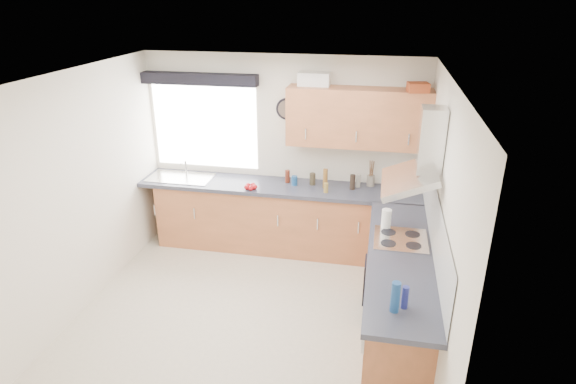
% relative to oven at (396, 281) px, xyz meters
% --- Properties ---
extents(ground_plane, '(3.60, 3.60, 0.00)m').
position_rel_oven_xyz_m(ground_plane, '(-1.50, -0.30, -0.42)').
color(ground_plane, beige).
extents(ceiling, '(3.60, 3.60, 0.02)m').
position_rel_oven_xyz_m(ceiling, '(-1.50, -0.30, 2.08)').
color(ceiling, white).
rests_on(ceiling, wall_back).
extents(wall_back, '(3.60, 0.02, 2.50)m').
position_rel_oven_xyz_m(wall_back, '(-1.50, 1.50, 0.82)').
color(wall_back, silver).
rests_on(wall_back, ground_plane).
extents(wall_front, '(3.60, 0.02, 2.50)m').
position_rel_oven_xyz_m(wall_front, '(-1.50, -2.10, 0.82)').
color(wall_front, silver).
rests_on(wall_front, ground_plane).
extents(wall_left, '(0.02, 3.60, 2.50)m').
position_rel_oven_xyz_m(wall_left, '(-3.30, -0.30, 0.82)').
color(wall_left, silver).
rests_on(wall_left, ground_plane).
extents(wall_right, '(0.02, 3.60, 2.50)m').
position_rel_oven_xyz_m(wall_right, '(0.30, -0.30, 0.82)').
color(wall_right, silver).
rests_on(wall_right, ground_plane).
extents(window, '(1.40, 0.02, 1.10)m').
position_rel_oven_xyz_m(window, '(-2.55, 1.49, 1.12)').
color(window, white).
rests_on(window, wall_back).
extents(window_blind, '(1.50, 0.18, 0.14)m').
position_rel_oven_xyz_m(window_blind, '(-2.55, 1.40, 1.76)').
color(window_blind, black).
rests_on(window_blind, wall_back).
extents(splashback, '(0.01, 3.00, 0.54)m').
position_rel_oven_xyz_m(splashback, '(0.29, 0.00, 0.75)').
color(splashback, white).
rests_on(splashback, wall_right).
extents(base_cab_back, '(3.00, 0.58, 0.86)m').
position_rel_oven_xyz_m(base_cab_back, '(-1.60, 1.21, 0.01)').
color(base_cab_back, '#9C5834').
rests_on(base_cab_back, ground_plane).
extents(base_cab_corner, '(0.60, 0.60, 0.86)m').
position_rel_oven_xyz_m(base_cab_corner, '(0.00, 1.20, 0.01)').
color(base_cab_corner, '#9C5834').
rests_on(base_cab_corner, ground_plane).
extents(base_cab_right, '(0.58, 2.10, 0.86)m').
position_rel_oven_xyz_m(base_cab_right, '(0.01, -0.15, 0.01)').
color(base_cab_right, '#9C5834').
rests_on(base_cab_right, ground_plane).
extents(worktop_back, '(3.60, 0.62, 0.05)m').
position_rel_oven_xyz_m(worktop_back, '(-1.50, 1.20, 0.46)').
color(worktop_back, '#2C2D38').
rests_on(worktop_back, base_cab_back).
extents(worktop_right, '(0.62, 2.42, 0.05)m').
position_rel_oven_xyz_m(worktop_right, '(0.00, -0.30, 0.46)').
color(worktop_right, '#2C2D38').
rests_on(worktop_right, base_cab_right).
extents(sink, '(0.84, 0.46, 0.10)m').
position_rel_oven_xyz_m(sink, '(-2.83, 1.20, 0.52)').
color(sink, silver).
rests_on(sink, worktop_back).
extents(oven, '(0.56, 0.58, 0.85)m').
position_rel_oven_xyz_m(oven, '(0.00, 0.00, 0.00)').
color(oven, black).
rests_on(oven, ground_plane).
extents(hob_plate, '(0.52, 0.52, 0.01)m').
position_rel_oven_xyz_m(hob_plate, '(0.00, 0.00, 0.49)').
color(hob_plate, silver).
rests_on(hob_plate, worktop_right).
extents(extractor_hood, '(0.52, 0.78, 0.66)m').
position_rel_oven_xyz_m(extractor_hood, '(0.10, -0.00, 1.34)').
color(extractor_hood, silver).
rests_on(extractor_hood, wall_right).
extents(upper_cabinets, '(1.70, 0.35, 0.70)m').
position_rel_oven_xyz_m(upper_cabinets, '(-0.55, 1.32, 1.38)').
color(upper_cabinets, '#9C5834').
rests_on(upper_cabinets, wall_back).
extents(washing_machine, '(0.60, 0.58, 0.77)m').
position_rel_oven_xyz_m(washing_machine, '(-1.74, 1.22, -0.04)').
color(washing_machine, white).
rests_on(washing_machine, ground_plane).
extents(wall_clock, '(0.28, 0.04, 0.28)m').
position_rel_oven_xyz_m(wall_clock, '(-1.45, 1.48, 1.40)').
color(wall_clock, black).
rests_on(wall_clock, wall_back).
extents(casserole, '(0.38, 0.28, 0.16)m').
position_rel_oven_xyz_m(casserole, '(-1.10, 1.42, 1.80)').
color(casserole, white).
rests_on(casserole, upper_cabinets).
extents(storage_box, '(0.26, 0.23, 0.10)m').
position_rel_oven_xyz_m(storage_box, '(0.10, 1.22, 1.78)').
color(storage_box, '#993B1A').
rests_on(storage_box, upper_cabinets).
extents(utensil_pot, '(0.10, 0.10, 0.14)m').
position_rel_oven_xyz_m(utensil_pot, '(-0.35, 1.40, 0.55)').
color(utensil_pot, slate).
rests_on(utensil_pot, worktop_back).
extents(kitchen_roll, '(0.12, 0.12, 0.22)m').
position_rel_oven_xyz_m(kitchen_roll, '(-0.15, 0.22, 0.59)').
color(kitchen_roll, white).
rests_on(kitchen_roll, worktop_right).
extents(tomato_cluster, '(0.18, 0.18, 0.07)m').
position_rel_oven_xyz_m(tomato_cluster, '(-1.81, 1.00, 0.52)').
color(tomato_cluster, '#AE0E14').
rests_on(tomato_cluster, worktop_back).
extents(jar_0, '(0.06, 0.06, 0.25)m').
position_rel_oven_xyz_m(jar_0, '(-0.91, 1.22, 0.61)').
color(jar_0, brown).
rests_on(jar_0, worktop_back).
extents(jar_1, '(0.08, 0.08, 0.15)m').
position_rel_oven_xyz_m(jar_1, '(-1.08, 1.30, 0.56)').
color(jar_1, '#382F1F').
rests_on(jar_1, worktop_back).
extents(jar_2, '(0.08, 0.08, 0.12)m').
position_rel_oven_xyz_m(jar_2, '(-1.30, 1.24, 0.55)').
color(jar_2, navy).
rests_on(jar_2, worktop_back).
extents(jar_3, '(0.06, 0.06, 0.12)m').
position_rel_oven_xyz_m(jar_3, '(-0.88, 1.07, 0.55)').
color(jar_3, olive).
rests_on(jar_3, worktop_back).
extents(jar_4, '(0.06, 0.06, 0.16)m').
position_rel_oven_xyz_m(jar_4, '(-1.41, 1.31, 0.57)').
color(jar_4, '#5F2214').
rests_on(jar_4, worktop_back).
extents(jar_5, '(0.06, 0.06, 0.17)m').
position_rel_oven_xyz_m(jar_5, '(-0.50, 1.33, 0.57)').
color(jar_5, '#9D9586').
rests_on(jar_5, worktop_back).
extents(jar_6, '(0.07, 0.07, 0.19)m').
position_rel_oven_xyz_m(jar_6, '(-0.57, 1.24, 0.58)').
color(jar_6, black).
rests_on(jar_6, worktop_back).
extents(bottle_0, '(0.05, 0.05, 0.19)m').
position_rel_oven_xyz_m(bottle_0, '(0.00, -1.12, 0.58)').
color(bottle_0, navy).
rests_on(bottle_0, worktop_right).
extents(bottle_1, '(0.07, 0.07, 0.26)m').
position_rel_oven_xyz_m(bottle_1, '(-0.07, -1.18, 0.61)').
color(bottle_1, navy).
rests_on(bottle_1, worktop_right).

